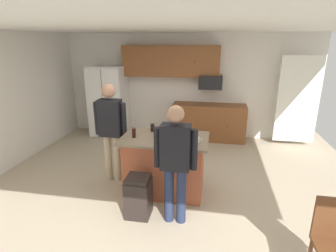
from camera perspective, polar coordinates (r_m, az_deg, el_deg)
floor at (r=4.88m, az=-0.00°, el=-12.14°), size 7.04×7.04×0.00m
ceiling at (r=4.25m, az=-0.01°, el=20.00°), size 7.04×7.04×0.00m
back_wall at (r=7.10m, az=4.04°, el=8.44°), size 6.40×0.10×2.60m
french_door_window_panel at (r=6.96m, az=25.50°, el=4.91°), size 0.90×0.06×2.00m
cabinet_run_upper at (r=6.89m, az=0.57°, el=13.43°), size 2.40×0.38×0.75m
cabinet_run_lower at (r=6.94m, az=8.53°, el=0.87°), size 1.80×0.63×0.90m
refrigerator at (r=7.27m, az=-12.33°, el=5.11°), size 0.89×0.76×1.81m
microwave_over_range at (r=6.75m, az=8.92°, el=9.08°), size 0.56×0.40×0.32m
kitchen_island at (r=4.47m, az=-0.69°, el=-8.09°), size 1.37×0.86×0.95m
person_guest_left at (r=4.76m, az=-11.91°, el=-0.10°), size 0.57×0.23×1.74m
person_elder_center at (r=3.56m, az=1.56°, el=-6.73°), size 0.57×0.22×1.66m
glass_short_whisky at (r=4.30m, az=-1.99°, el=-1.48°), size 0.07×0.07×0.13m
glass_dark_ale at (r=4.56m, az=-3.26°, el=-0.36°), size 0.07×0.07×0.13m
glass_stout_tall at (r=4.31m, az=-7.16°, el=-1.48°), size 0.06×0.06×0.14m
mug_blue_stoneware at (r=4.05m, az=6.05°, el=-2.99°), size 0.12×0.08×0.10m
serving_tray at (r=4.31m, az=1.84°, el=-2.04°), size 0.44×0.30×0.04m
trash_bin at (r=4.01m, az=-6.22°, el=-14.44°), size 0.34×0.34×0.61m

